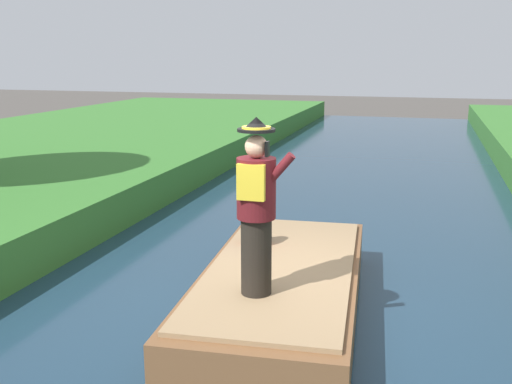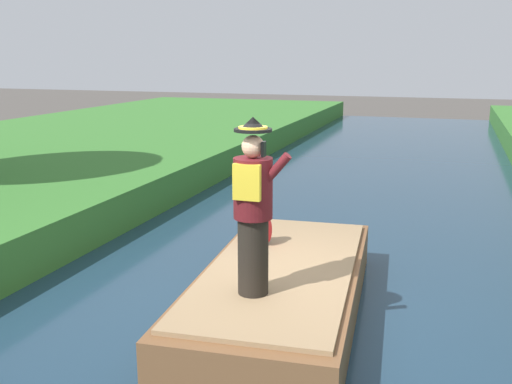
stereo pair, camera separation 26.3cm
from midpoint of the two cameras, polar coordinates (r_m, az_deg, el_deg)
name	(u,v)px [view 1 (the left image)]	position (r m, az deg, el deg)	size (l,w,h in m)	color
ground_plane	(274,333)	(6.98, 0.65, -13.61)	(80.00, 80.00, 0.00)	#4C4742
canal_water	(274,329)	(6.95, 0.65, -13.24)	(7.02, 48.00, 0.10)	#1E384C
boat	(282,289)	(7.12, 1.44, -9.48)	(2.14, 4.33, 0.61)	brown
person_pirate	(256,208)	(5.93, -1.23, -1.58)	(0.61, 0.42, 1.85)	black
parrot_plush	(256,226)	(7.67, -1.02, -3.39)	(0.36, 0.34, 0.57)	blue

